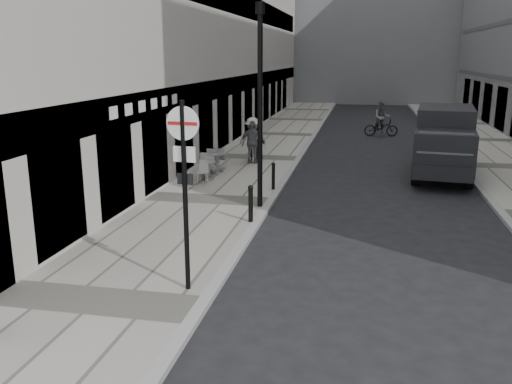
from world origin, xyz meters
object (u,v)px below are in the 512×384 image
(lamppost, at_px, (260,97))
(cyclist, at_px, (381,122))
(panel_van, at_px, (444,138))
(sign_post, at_px, (184,172))

(lamppost, distance_m, cyclist, 17.56)
(lamppost, height_order, cyclist, lamppost)
(lamppost, relative_size, cyclist, 2.88)
(lamppost, distance_m, panel_van, 8.94)
(sign_post, height_order, panel_van, sign_post)
(sign_post, xyz_separation_m, panel_van, (6.41, 12.45, -1.01))
(panel_van, distance_m, cyclist, 10.91)
(panel_van, height_order, cyclist, panel_van)
(lamppost, xyz_separation_m, cyclist, (4.05, 16.88, -2.64))
(lamppost, height_order, panel_van, lamppost)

